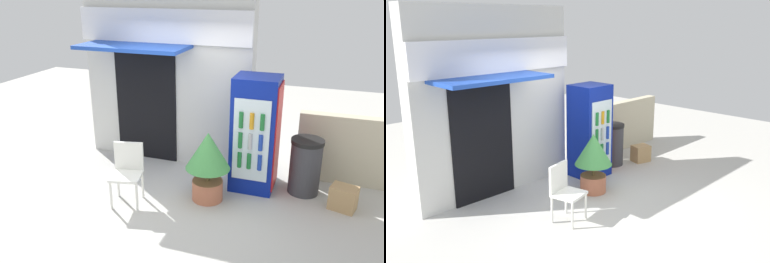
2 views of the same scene
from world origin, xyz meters
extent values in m
plane|color=beige|center=(0.00, 0.00, 0.00)|extent=(16.00, 16.00, 0.00)
cube|color=silver|center=(-0.65, 1.71, 1.61)|extent=(3.01, 0.33, 3.21)
cube|color=white|center=(-0.65, 1.51, 2.40)|extent=(3.01, 0.08, 0.55)
cube|color=#1E47B2|center=(-1.01, 1.14, 2.10)|extent=(1.78, 0.81, 0.06)
cube|color=black|center=(-1.01, 1.53, 1.02)|extent=(1.14, 0.03, 2.05)
cube|color=navy|center=(1.05, 1.05, 0.90)|extent=(0.66, 0.60, 1.80)
cube|color=silver|center=(1.05, 0.74, 0.90)|extent=(0.53, 0.02, 1.26)
cube|color=red|center=(1.39, 1.05, 0.90)|extent=(0.02, 0.54, 1.62)
cylinder|color=#196B2D|center=(0.90, 0.72, 0.58)|extent=(0.06, 0.06, 0.24)
cylinder|color=#196B2D|center=(1.04, 0.72, 0.58)|extent=(0.06, 0.06, 0.24)
cylinder|color=#1938A5|center=(1.20, 0.72, 0.58)|extent=(0.06, 0.06, 0.24)
cylinder|color=#196B2D|center=(0.90, 0.72, 0.90)|extent=(0.06, 0.06, 0.24)
cylinder|color=#B2B2B7|center=(1.04, 0.72, 0.90)|extent=(0.06, 0.06, 0.24)
cylinder|color=#1938A5|center=(1.20, 0.72, 0.90)|extent=(0.06, 0.06, 0.24)
cylinder|color=#196B2D|center=(0.89, 0.72, 1.21)|extent=(0.06, 0.06, 0.24)
cylinder|color=orange|center=(1.05, 0.72, 1.21)|extent=(0.06, 0.06, 0.24)
cylinder|color=#196B2D|center=(1.20, 0.72, 1.21)|extent=(0.06, 0.06, 0.24)
cylinder|color=white|center=(-0.73, -0.29, 0.21)|extent=(0.04, 0.04, 0.42)
cylinder|color=white|center=(-0.36, -0.21, 0.21)|extent=(0.04, 0.04, 0.42)
cylinder|color=white|center=(-0.81, 0.07, 0.21)|extent=(0.04, 0.04, 0.42)
cylinder|color=white|center=(-0.44, 0.15, 0.21)|extent=(0.04, 0.04, 0.42)
cube|color=white|center=(-0.58, -0.07, 0.44)|extent=(0.52, 0.51, 0.04)
cube|color=white|center=(-0.63, 0.11, 0.68)|extent=(0.43, 0.14, 0.43)
cylinder|color=#BC6B4C|center=(0.49, 0.43, 0.15)|extent=(0.46, 0.46, 0.31)
cylinder|color=brown|center=(0.49, 0.43, 0.41)|extent=(0.05, 0.05, 0.21)
cone|color=#47994C|center=(0.49, 0.43, 0.79)|extent=(0.66, 0.66, 0.55)
cylinder|color=#38383D|center=(1.83, 1.14, 0.41)|extent=(0.47, 0.47, 0.82)
cylinder|color=black|center=(1.83, 1.14, 0.85)|extent=(0.49, 0.49, 0.06)
cube|color=beige|center=(2.82, 1.70, 0.57)|extent=(2.35, 0.20, 1.13)
cube|color=tan|center=(2.41, 0.82, 0.18)|extent=(0.42, 0.37, 0.35)
camera|label=1|loc=(2.05, -4.65, 3.08)|focal=37.48mm
camera|label=2|loc=(-4.50, -4.18, 2.97)|focal=38.33mm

